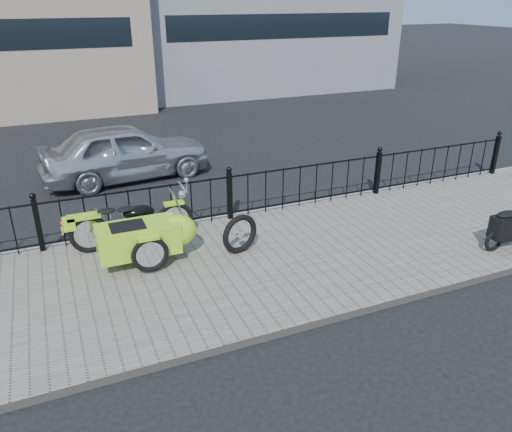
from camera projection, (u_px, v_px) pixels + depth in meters
name	position (u px, v px, depth m)	size (l,w,h in m)	color
ground	(256.00, 251.00, 8.95)	(120.00, 120.00, 0.00)	black
sidewalk	(267.00, 261.00, 8.51)	(30.00, 3.80, 0.12)	#696358
curb	(228.00, 218.00, 10.14)	(30.00, 0.10, 0.12)	gray
iron_fence	(230.00, 196.00, 9.81)	(14.11, 0.11, 1.08)	black
motorcycle_sidecar	(147.00, 233.00, 8.28)	(2.28, 1.48, 0.98)	black
spare_tire	(240.00, 234.00, 8.52)	(0.70, 0.70, 0.10)	black
sedan_car	(126.00, 151.00, 12.26)	(1.63, 4.05, 1.38)	silver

